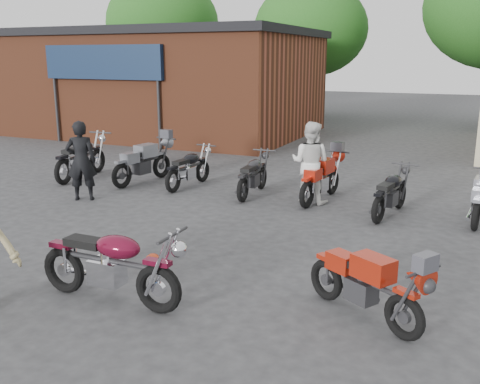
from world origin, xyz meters
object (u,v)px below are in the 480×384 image
at_px(row_bike_0, 81,155).
at_px(row_bike_2, 189,166).
at_px(row_bike_1, 143,160).
at_px(row_bike_3, 253,173).
at_px(person_light, 310,163).
at_px(sportbike, 366,281).
at_px(row_bike_5, 391,190).
at_px(row_bike_4, 321,176).
at_px(person_dark, 81,161).
at_px(helmet, 153,260).
at_px(vintage_motorcycle, 111,260).

distance_m(row_bike_0, row_bike_2, 3.14).
height_order(row_bike_0, row_bike_1, row_bike_0).
height_order(row_bike_0, row_bike_3, row_bike_0).
bearing_deg(row_bike_1, person_light, -82.41).
bearing_deg(sportbike, row_bike_5, 126.50).
bearing_deg(row_bike_0, row_bike_2, -90.67).
xyz_separation_m(row_bike_1, row_bike_4, (4.70, 0.13, -0.03)).
bearing_deg(row_bike_4, person_light, 148.34).
xyz_separation_m(person_dark, row_bike_3, (3.38, 1.99, -0.38)).
xyz_separation_m(helmet, row_bike_1, (-3.41, 4.81, 0.48)).
relative_size(helmet, row_bike_0, 0.11).
xyz_separation_m(row_bike_0, row_bike_1, (1.81, 0.23, -0.03)).
distance_m(sportbike, person_light, 5.56).
distance_m(vintage_motorcycle, row_bike_4, 6.31).
distance_m(person_light, row_bike_5, 1.89).
height_order(sportbike, row_bike_1, row_bike_1).
distance_m(helmet, row_bike_4, 5.12).
relative_size(vintage_motorcycle, row_bike_3, 1.15).
xyz_separation_m(sportbike, helmet, (-3.35, 0.37, -0.41)).
bearing_deg(helmet, sportbike, -6.32).
bearing_deg(vintage_motorcycle, row_bike_3, 94.80).
bearing_deg(row_bike_3, row_bike_1, 85.97).
xyz_separation_m(helmet, row_bike_5, (2.92, 4.38, 0.42)).
distance_m(vintage_motorcycle, row_bike_2, 6.57).
relative_size(person_light, row_bike_4, 0.93).
bearing_deg(row_bike_4, row_bike_1, 99.40).
distance_m(helmet, person_light, 4.88).
relative_size(person_dark, person_light, 1.00).
distance_m(person_dark, row_bike_2, 2.65).
relative_size(vintage_motorcycle, sportbike, 1.18).
bearing_deg(row_bike_3, person_dark, 117.07).
bearing_deg(vintage_motorcycle, row_bike_0, 132.72).
bearing_deg(row_bike_4, helmet, 173.18).
relative_size(sportbike, row_bike_3, 0.97).
height_order(sportbike, row_bike_0, row_bike_0).
bearing_deg(helmet, row_bike_2, 113.25).
bearing_deg(row_bike_2, row_bike_0, 99.84).
bearing_deg(row_bike_3, person_light, -96.56).
bearing_deg(row_bike_0, row_bike_4, -93.01).
bearing_deg(row_bike_4, row_bike_3, 103.63).
bearing_deg(row_bike_4, row_bike_5, -101.06).
distance_m(row_bike_3, row_bike_5, 3.25).
xyz_separation_m(vintage_motorcycle, person_dark, (-3.90, 4.07, 0.30)).
bearing_deg(row_bike_3, helmet, -179.68).
bearing_deg(row_bike_0, row_bike_3, -93.86).
xyz_separation_m(row_bike_4, row_bike_5, (1.63, -0.56, -0.03)).
bearing_deg(person_light, helmet, 80.30).
height_order(vintage_motorcycle, row_bike_0, row_bike_0).
height_order(person_light, row_bike_1, person_light).
distance_m(vintage_motorcycle, sportbike, 3.27).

